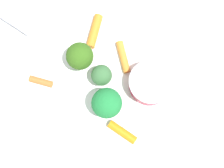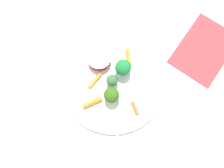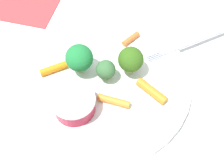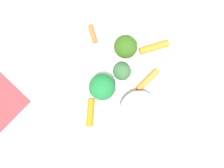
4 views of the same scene
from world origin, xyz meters
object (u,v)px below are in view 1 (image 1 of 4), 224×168
plate (104,84)px  sauce_cup (150,84)px  broccoli_floret_0 (80,56)px  carrot_stick_0 (41,82)px  carrot_stick_1 (122,132)px  broccoli_floret_1 (107,103)px  fork (18,27)px  carrot_stick_2 (94,31)px  carrot_stick_3 (123,57)px  broccoli_floret_2 (102,75)px

plate → sauce_cup: sauce_cup is taller
plate → broccoli_floret_0: bearing=-161.2°
plate → carrot_stick_0: (-0.05, -0.09, 0.01)m
broccoli_floret_0 → carrot_stick_1: size_ratio=1.15×
broccoli_floret_0 → carrot_stick_0: 0.07m
broccoli_floret_0 → broccoli_floret_1: size_ratio=0.94×
broccoli_floret_0 → plate: bearing=18.8°
broccoli_floret_1 → fork: bearing=-160.0°
broccoli_floret_0 → carrot_stick_2: size_ratio=0.98×
plate → broccoli_floret_1: broccoli_floret_1 is taller
carrot_stick_0 → carrot_stick_1: bearing=30.2°
broccoli_floret_0 → sauce_cup: bearing=42.3°
broccoli_floret_1 → carrot_stick_3: size_ratio=1.11×
sauce_cup → carrot_stick_0: 0.17m
sauce_cup → carrot_stick_1: bearing=-58.2°
broccoli_floret_2 → carrot_stick_2: broccoli_floret_2 is taller
broccoli_floret_0 → carrot_stick_2: 0.06m
sauce_cup → fork: 0.23m
broccoli_floret_0 → broccoli_floret_2: 0.04m
carrot_stick_2 → carrot_stick_3: bearing=18.9°
broccoli_floret_0 → fork: 0.12m
plate → sauce_cup: bearing=58.7°
broccoli_floret_0 → carrot_stick_2: bearing=130.5°
plate → broccoli_floret_2: size_ratio=7.42×
carrot_stick_1 → fork: carrot_stick_1 is taller
broccoli_floret_1 → broccoli_floret_2: bearing=160.8°
broccoli_floret_1 → fork: broccoli_floret_1 is taller
broccoli_floret_1 → carrot_stick_2: size_ratio=1.04×
broccoli_floret_2 → broccoli_floret_0: bearing=-156.0°
broccoli_floret_1 → carrot_stick_1: bearing=2.7°
carrot_stick_0 → carrot_stick_2: bearing=107.3°
carrot_stick_0 → broccoli_floret_2: bearing=65.6°
broccoli_floret_0 → carrot_stick_3: broccoli_floret_0 is taller
fork → carrot_stick_1: bearing=16.8°
broccoli_floret_2 → carrot_stick_1: (0.09, -0.01, -0.02)m
broccoli_floret_1 → sauce_cup: bearing=89.1°
plate → carrot_stick_1: size_ratio=6.38×
broccoli_floret_1 → carrot_stick_0: (-0.08, -0.07, -0.03)m
sauce_cup → carrot_stick_2: (-0.12, -0.03, -0.01)m
broccoli_floret_2 → carrot_stick_0: 0.10m
broccoli_floret_0 → broccoli_floret_2: broccoli_floret_0 is taller
plate → broccoli_floret_1: (0.04, -0.01, 0.04)m
plate → sauce_cup: (0.04, 0.06, 0.02)m
carrot_stick_1 → carrot_stick_3: same height
broccoli_floret_0 → carrot_stick_3: (0.02, 0.06, -0.03)m
broccoli_floret_1 → carrot_stick_1: size_ratio=1.22×
plate → carrot_stick_0: carrot_stick_0 is taller
plate → broccoli_floret_1: size_ratio=5.22×
broccoli_floret_2 → fork: broccoli_floret_2 is taller
broccoli_floret_1 → carrot_stick_3: (-0.06, 0.06, -0.03)m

